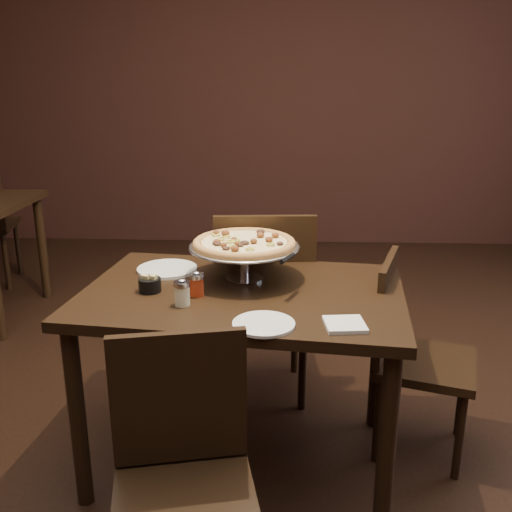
{
  "coord_description": "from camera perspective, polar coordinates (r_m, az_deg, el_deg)",
  "views": [
    {
      "loc": [
        0.13,
        -2.08,
        1.57
      ],
      "look_at": [
        0.04,
        0.07,
        0.91
      ],
      "focal_mm": 40.0,
      "sensor_mm": 36.0,
      "label": 1
    }
  ],
  "objects": [
    {
      "name": "plate_near",
      "position": [
        1.93,
        0.77,
        -6.82
      ],
      "size": [
        0.21,
        0.21,
        0.01
      ],
      "primitive_type": "cylinder",
      "color": "white",
      "rests_on": "dining_table"
    },
    {
      "name": "dining_table",
      "position": [
        2.29,
        -1.31,
        -5.83
      ],
      "size": [
        1.34,
        0.97,
        0.78
      ],
      "rotation": [
        0.0,
        0.0,
        -0.12
      ],
      "color": "black",
      "rests_on": "ground"
    },
    {
      "name": "pepper_flake_shaker",
      "position": [
        2.18,
        -5.95,
        -2.82
      ],
      "size": [
        0.06,
        0.06,
        0.1
      ],
      "color": "maroon",
      "rests_on": "dining_table"
    },
    {
      "name": "chair_far",
      "position": [
        2.8,
        0.75,
        -4.35
      ],
      "size": [
        0.5,
        0.5,
        0.99
      ],
      "rotation": [
        0.0,
        0.0,
        3.22
      ],
      "color": "black",
      "rests_on": "ground"
    },
    {
      "name": "room",
      "position": [
        2.11,
        0.57,
        12.59
      ],
      "size": [
        6.04,
        7.04,
        2.84
      ],
      "color": "black",
      "rests_on": "ground"
    },
    {
      "name": "pizza_stand",
      "position": [
        2.32,
        -1.18,
        1.22
      ],
      "size": [
        0.45,
        0.45,
        0.19
      ],
      "color": "#B4B3BB",
      "rests_on": "dining_table"
    },
    {
      "name": "napkin_stack",
      "position": [
        1.95,
        8.88,
        -6.78
      ],
      "size": [
        0.15,
        0.15,
        0.01
      ],
      "primitive_type": "cube",
      "rotation": [
        0.0,
        0.0,
        0.1
      ],
      "color": "silver",
      "rests_on": "dining_table"
    },
    {
      "name": "chair_side",
      "position": [
        2.56,
        15.16,
        -8.91
      ],
      "size": [
        0.51,
        0.51,
        0.87
      ],
      "rotation": [
        0.0,
        0.0,
        1.26
      ],
      "color": "black",
      "rests_on": "ground"
    },
    {
      "name": "serving_spatula",
      "position": [
        2.14,
        3.16,
        -0.31
      ],
      "size": [
        0.14,
        0.14,
        0.02
      ],
      "rotation": [
        0.0,
        0.0,
        -0.4
      ],
      "color": "#B4B3BB",
      "rests_on": "pizza_stand"
    },
    {
      "name": "chair_near",
      "position": [
        1.79,
        -7.29,
        -20.78
      ],
      "size": [
        0.48,
        0.48,
        0.87
      ],
      "rotation": [
        0.0,
        0.0,
        0.21
      ],
      "color": "black",
      "rests_on": "ground"
    },
    {
      "name": "plate_left",
      "position": [
        2.5,
        -8.87,
        -1.29
      ],
      "size": [
        0.26,
        0.26,
        0.01
      ],
      "primitive_type": "cylinder",
      "color": "white",
      "rests_on": "dining_table"
    },
    {
      "name": "parmesan_shaker",
      "position": [
        2.1,
        -7.4,
        -3.66
      ],
      "size": [
        0.06,
        0.06,
        0.1
      ],
      "color": "beige",
      "rests_on": "dining_table"
    },
    {
      "name": "packet_caddy",
      "position": [
        2.26,
        -10.58,
        -2.81
      ],
      "size": [
        0.09,
        0.09,
        0.07
      ],
      "rotation": [
        0.0,
        0.0,
        -0.33
      ],
      "color": "black",
      "rests_on": "dining_table"
    }
  ]
}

